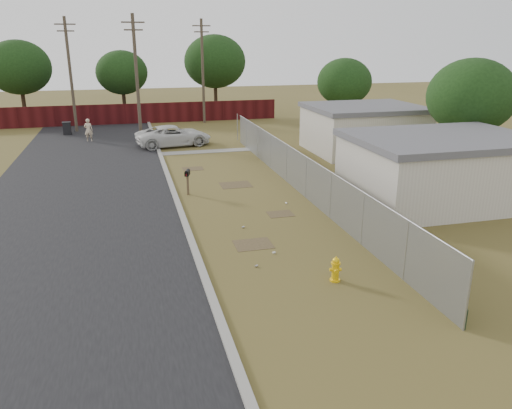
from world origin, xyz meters
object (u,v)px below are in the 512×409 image
object	(u,v)px
pickup_truck	(174,136)
trash_bin	(67,128)
fire_hydrant	(335,270)
mailbox	(187,175)
pedestrian	(88,130)

from	to	relation	value
pickup_truck	trash_bin	size ratio (longest dim) A/B	5.23
fire_hydrant	pickup_truck	xyz separation A→B (m)	(-2.76, 22.55, 0.34)
mailbox	trash_bin	world-z (taller)	mailbox
mailbox	trash_bin	xyz separation A→B (m)	(-7.29, 18.81, -0.47)
mailbox	trash_bin	bearing A→B (deg)	111.17
fire_hydrant	mailbox	xyz separation A→B (m)	(-3.30, 10.44, 0.60)
mailbox	pickup_truck	bearing A→B (deg)	87.43
mailbox	pickup_truck	size ratio (longest dim) A/B	0.24
fire_hydrant	trash_bin	size ratio (longest dim) A/B	0.83
mailbox	fire_hydrant	bearing A→B (deg)	-72.44
fire_hydrant	pedestrian	xyz separation A→B (m)	(-8.73, 25.84, 0.46)
mailbox	pickup_truck	xyz separation A→B (m)	(0.54, 12.11, -0.25)
pickup_truck	fire_hydrant	bearing A→B (deg)	177.05
fire_hydrant	pickup_truck	size ratio (longest dim) A/B	0.16
pedestrian	pickup_truck	bearing A→B (deg)	160.37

